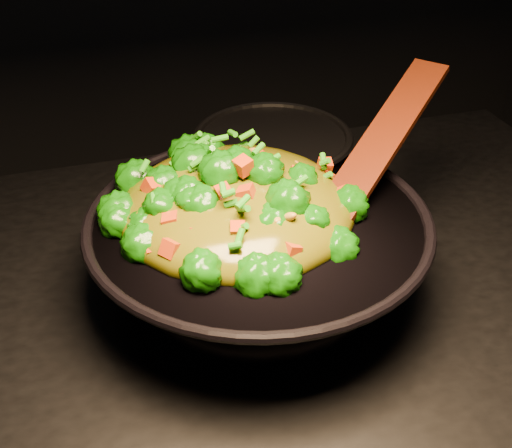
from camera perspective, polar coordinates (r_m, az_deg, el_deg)
name	(u,v)px	position (r m, az deg, el deg)	size (l,w,h in m)	color
wok	(258,256)	(0.83, 0.20, -2.87)	(0.42, 0.42, 0.12)	black
stir_fry	(236,177)	(0.78, -1.82, 4.21)	(0.30, 0.30, 0.10)	#135F06
spatula	(378,147)	(0.85, 10.79, 6.75)	(0.34, 0.05, 0.01)	#351303
back_pot	(272,171)	(1.00, 1.46, 4.73)	(0.23, 0.23, 0.13)	black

